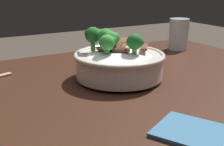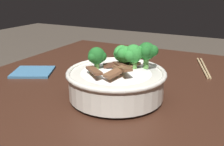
% 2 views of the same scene
% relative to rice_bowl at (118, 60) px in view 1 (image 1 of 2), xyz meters
% --- Properties ---
extents(dining_table, '(1.17, 0.89, 0.74)m').
position_rel_rice_bowl_xyz_m(dining_table, '(-0.01, -0.06, -0.16)').
color(dining_table, '#381E14').
rests_on(dining_table, ground).
extents(rice_bowl, '(0.26, 0.26, 0.15)m').
position_rel_rice_bowl_xyz_m(rice_bowl, '(0.00, 0.00, 0.00)').
color(rice_bowl, silver).
rests_on(rice_bowl, dining_table).
extents(drinking_glass, '(0.08, 0.08, 0.13)m').
position_rel_rice_bowl_xyz_m(drinking_glass, '(0.42, 0.21, -0.00)').
color(drinking_glass, white).
rests_on(drinking_glass, dining_table).
extents(folded_napkin, '(0.16, 0.17, 0.01)m').
position_rel_rice_bowl_xyz_m(folded_napkin, '(-0.05, -0.35, -0.05)').
color(folded_napkin, '#386689').
rests_on(folded_napkin, dining_table).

